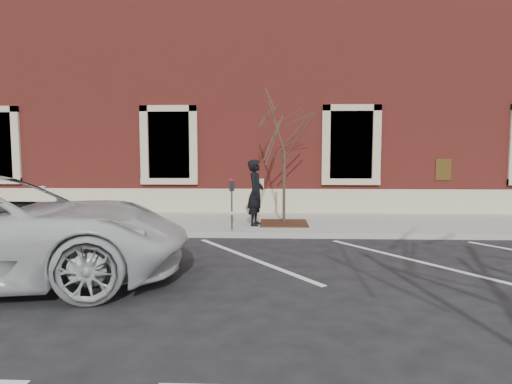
{
  "coord_description": "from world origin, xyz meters",
  "views": [
    {
      "loc": [
        0.43,
        -10.65,
        2.09
      ],
      "look_at": [
        0.0,
        0.6,
        1.1
      ],
      "focal_mm": 30.0,
      "sensor_mm": 36.0,
      "label": 1
    }
  ],
  "objects": [
    {
      "name": "ground",
      "position": [
        0.0,
        0.0,
        0.0
      ],
      "size": [
        120.0,
        120.0,
        0.0
      ],
      "primitive_type": "plane",
      "color": "#28282B",
      "rests_on": "ground"
    },
    {
      "name": "sidewalk_near",
      "position": [
        0.0,
        1.75,
        0.07
      ],
      "size": [
        40.0,
        3.5,
        0.15
      ],
      "primitive_type": "cube",
      "color": "#ABA8A1",
      "rests_on": "ground"
    },
    {
      "name": "curb_near",
      "position": [
        0.0,
        -0.05,
        0.07
      ],
      "size": [
        40.0,
        0.12,
        0.15
      ],
      "primitive_type": "cube",
      "color": "#9E9E99",
      "rests_on": "ground"
    },
    {
      "name": "parking_stripes",
      "position": [
        0.0,
        -2.2,
        0.0
      ],
      "size": [
        28.0,
        4.4,
        0.01
      ],
      "primitive_type": null,
      "color": "silver",
      "rests_on": "ground"
    },
    {
      "name": "building_civic",
      "position": [
        0.0,
        7.74,
        4.0
      ],
      "size": [
        40.0,
        8.62,
        8.0
      ],
      "color": "maroon",
      "rests_on": "ground"
    },
    {
      "name": "man",
      "position": [
        -0.02,
        0.97,
        1.05
      ],
      "size": [
        0.54,
        0.72,
        1.8
      ],
      "primitive_type": "imported",
      "rotation": [
        0.0,
        0.0,
        1.39
      ],
      "color": "black",
      "rests_on": "sidewalk_near"
    },
    {
      "name": "parking_meter",
      "position": [
        -0.6,
        0.12,
        1.08
      ],
      "size": [
        0.12,
        0.09,
        1.34
      ],
      "rotation": [
        0.0,
        0.0,
        -0.01
      ],
      "color": "#595B60",
      "rests_on": "sidewalk_near"
    },
    {
      "name": "tree_grate",
      "position": [
        0.76,
        1.25,
        0.17
      ],
      "size": [
        1.32,
        1.32,
        0.03
      ],
      "primitive_type": "cube",
      "color": "#482717",
      "rests_on": "sidewalk_near"
    },
    {
      "name": "sapling",
      "position": [
        0.76,
        1.25,
        2.71
      ],
      "size": [
        2.2,
        2.2,
        3.66
      ],
      "color": "#49392C",
      "rests_on": "sidewalk_near"
    }
  ]
}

